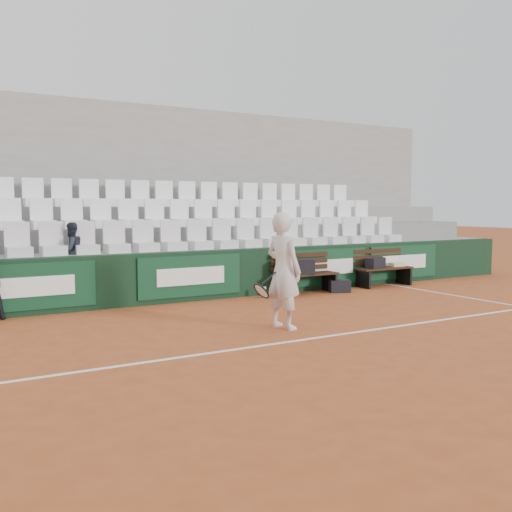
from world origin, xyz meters
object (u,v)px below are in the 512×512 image
(sports_bag_left, at_px, (296,267))
(water_bottle_near, at_px, (265,292))
(sports_bag_right, at_px, (375,263))
(sports_bag_ground, at_px, (340,286))
(water_bottle_far, at_px, (346,287))
(tennis_player, at_px, (283,271))
(bench_right, at_px, (384,277))
(spectator_c, at_px, (71,226))
(bench_left, at_px, (306,284))

(sports_bag_left, relative_size, water_bottle_near, 3.11)
(sports_bag_right, relative_size, sports_bag_ground, 1.16)
(water_bottle_near, bearing_deg, sports_bag_right, 1.64)
(water_bottle_far, bearing_deg, sports_bag_ground, -177.40)
(sports_bag_ground, xyz_separation_m, tennis_player, (-3.13, -2.52, 0.77))
(water_bottle_near, bearing_deg, water_bottle_far, -4.22)
(sports_bag_ground, bearing_deg, bench_right, 9.10)
(sports_bag_right, bearing_deg, sports_bag_ground, -168.90)
(sports_bag_left, relative_size, sports_bag_ground, 1.65)
(spectator_c, bearing_deg, water_bottle_far, 144.21)
(sports_bag_left, bearing_deg, water_bottle_far, -7.52)
(sports_bag_right, xyz_separation_m, sports_bag_ground, (-1.26, -0.25, -0.43))
(water_bottle_far, relative_size, tennis_player, 0.12)
(tennis_player, distance_m, spectator_c, 4.45)
(bench_left, bearing_deg, tennis_player, -130.89)
(spectator_c, bearing_deg, sports_bag_left, 143.15)
(sports_bag_left, height_order, sports_bag_right, sports_bag_left)
(water_bottle_near, xyz_separation_m, spectator_c, (-3.69, 1.01, 1.41))
(bench_right, height_order, sports_bag_right, sports_bag_right)
(sports_bag_left, bearing_deg, sports_bag_right, 1.91)
(sports_bag_ground, height_order, tennis_player, tennis_player)
(bench_right, height_order, tennis_player, tennis_player)
(water_bottle_near, bearing_deg, spectator_c, 164.71)
(sports_bag_ground, bearing_deg, sports_bag_left, 170.80)
(bench_left, relative_size, tennis_player, 0.82)
(tennis_player, bearing_deg, spectator_c, 123.21)
(bench_right, relative_size, sports_bag_left, 2.01)
(bench_left, height_order, sports_bag_ground, bench_left)
(bench_right, height_order, sports_bag_ground, bench_right)
(tennis_player, height_order, spectator_c, spectator_c)
(bench_left, bearing_deg, spectator_c, 168.46)
(sports_bag_left, bearing_deg, spectator_c, 167.49)
(bench_right, relative_size, spectator_c, 1.42)
(water_bottle_near, distance_m, spectator_c, 4.07)
(bench_left, height_order, bench_right, same)
(sports_bag_right, height_order, spectator_c, spectator_c)
(sports_bag_right, bearing_deg, bench_left, -178.49)
(sports_bag_left, height_order, water_bottle_near, sports_bag_left)
(water_bottle_far, distance_m, spectator_c, 6.01)
(sports_bag_left, xyz_separation_m, spectator_c, (-4.49, 1.00, 0.92))
(bench_left, height_order, sports_bag_left, sports_bag_left)
(water_bottle_near, relative_size, spectator_c, 0.23)
(bench_left, xyz_separation_m, spectator_c, (-4.77, 0.97, 1.30))
(bench_right, xyz_separation_m, sports_bag_left, (-2.59, -0.08, 0.38))
(sports_bag_ground, bearing_deg, tennis_player, -141.13)
(water_bottle_far, bearing_deg, water_bottle_near, 175.78)
(bench_right, bearing_deg, sports_bag_left, -178.31)
(sports_bag_right, xyz_separation_m, water_bottle_near, (-3.12, -0.09, -0.45))
(bench_left, relative_size, sports_bag_left, 2.01)
(sports_bag_ground, relative_size, water_bottle_far, 2.01)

